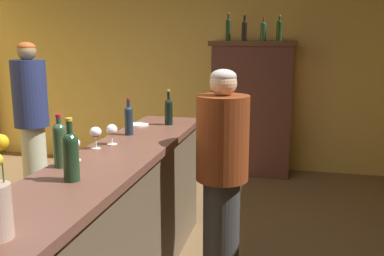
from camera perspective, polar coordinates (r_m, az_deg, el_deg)
The scene contains 17 objects.
wall_back at distance 5.94m, azimuth -1.35°, elevation 7.61°, with size 5.96×0.12×2.60m, color #D9B158.
bar_counter at distance 2.82m, azimuth -10.37°, elevation -13.60°, with size 0.53×2.87×1.01m.
display_cabinet at distance 5.51m, azimuth 8.01°, elevation 2.90°, with size 1.07×0.44×1.71m.
wine_bottle_syrah at distance 2.20m, azimuth -15.94°, elevation -3.35°, with size 0.08×0.08×0.32m.
wine_bottle_merlot at distance 3.21m, azimuth -8.47°, elevation 1.22°, with size 0.06×0.06×0.28m.
wine_bottle_riesling at distance 2.46m, azimuth -17.28°, elevation -1.88°, with size 0.08×0.08×0.30m.
wine_bottle_chardonnay at distance 3.58m, azimuth -3.16°, elevation 2.37°, with size 0.07×0.07×0.30m.
wine_glass_front at distance 2.93m, azimuth -10.70°, elevation -0.36°, with size 0.08×0.08×0.14m.
wine_glass_mid at distance 2.58m, azimuth -15.51°, elevation -2.17°, with size 0.07×0.07×0.14m.
wine_glass_rear at distance 2.84m, azimuth -12.79°, elevation -0.66°, with size 0.08×0.08×0.15m.
cheese_plate at distance 3.59m, azimuth -7.26°, elevation 0.44°, with size 0.18×0.18×0.01m, color white.
display_bottle_left at distance 5.49m, azimuth 4.87°, elevation 13.12°, with size 0.06×0.06×0.35m.
display_bottle_midleft at distance 5.46m, azimuth 7.04°, elevation 12.94°, with size 0.07×0.07×0.31m.
display_bottle_center at distance 5.44m, azimuth 9.54°, elevation 12.78°, with size 0.08×0.08×0.28m.
display_bottle_midright at distance 5.43m, azimuth 11.61°, elevation 12.84°, with size 0.07×0.07×0.31m.
patron_tall at distance 4.49m, azimuth -20.68°, elevation 0.96°, with size 0.33×0.33×1.70m.
bartender at distance 2.97m, azimuth 4.05°, elevation -5.61°, with size 0.36×0.36×1.52m.
Camera 1 is at (1.46, -2.52, 1.69)m, focal length 39.80 mm.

